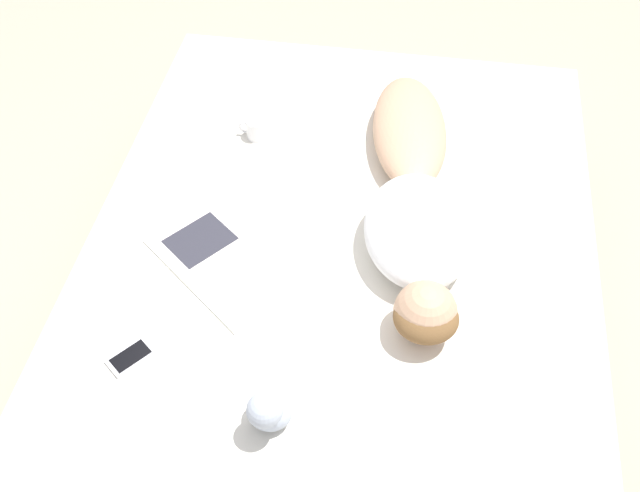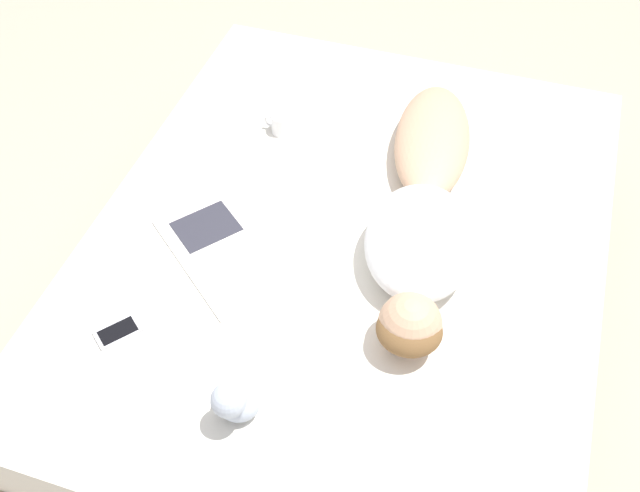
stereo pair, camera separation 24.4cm
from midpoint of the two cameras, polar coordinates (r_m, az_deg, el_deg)
name	(u,v)px [view 2 (the right image)]	position (r m, az deg, el deg)	size (l,w,h in m)	color
ground_plane	(343,338)	(3.03, 4.06, -7.13)	(12.00, 12.00, 0.00)	#B7A88E
bed	(345,292)	(2.79, 4.39, -3.65)	(1.76, 2.21, 0.62)	tan
person	(424,213)	(2.53, 10.65, 2.37)	(0.45, 1.30, 0.19)	tan
open_magazine	(223,250)	(2.50, -4.66, -0.45)	(0.58, 0.55, 0.01)	silver
coffee_mug	(281,123)	(2.90, -0.56, 9.23)	(0.11, 0.08, 0.08)	white
cell_phone	(118,332)	(2.34, -12.28, -6.59)	(0.14, 0.15, 0.01)	silver
plush_toy	(234,401)	(2.07, -3.14, -11.93)	(0.13, 0.15, 0.19)	#B2BCCC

